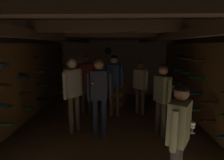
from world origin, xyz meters
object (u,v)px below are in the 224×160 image
at_px(wine_crate_stack, 117,94).
at_px(person_guest_far_left, 86,78).
at_px(person_guest_near_right, 179,131).
at_px(person_host_center, 99,91).
at_px(person_guest_mid_right, 162,95).
at_px(person_guest_far_right, 140,83).
at_px(person_guest_rear_center, 114,79).
at_px(person_guest_mid_left, 73,88).
at_px(display_bottle, 115,76).

height_order(wine_crate_stack, person_guest_far_left, person_guest_far_left).
relative_size(person_guest_near_right, person_guest_far_left, 0.88).
bearing_deg(person_host_center, person_guest_mid_right, 4.89).
xyz_separation_m(person_guest_far_left, person_guest_far_right, (1.59, -0.00, -0.14)).
height_order(wine_crate_stack, person_guest_rear_center, person_guest_rear_center).
distance_m(wine_crate_stack, person_guest_rear_center, 0.96).
xyz_separation_m(wine_crate_stack, person_guest_mid_left, (-1.00, -1.73, 0.60)).
height_order(person_guest_far_left, person_guest_mid_right, person_guest_far_left).
distance_m(person_guest_mid_right, person_guest_rear_center, 1.54).
relative_size(person_guest_mid_right, person_guest_rear_center, 0.91).
bearing_deg(person_guest_far_right, person_host_center, -126.49).
height_order(person_host_center, person_guest_near_right, person_host_center).
bearing_deg(person_guest_mid_right, person_host_center, -175.11).
bearing_deg(person_host_center, person_guest_mid_left, 159.23).
relative_size(person_guest_far_right, person_guest_rear_center, 0.89).
distance_m(person_guest_far_left, person_guest_mid_left, 1.19).
bearing_deg(display_bottle, person_guest_mid_left, -118.55).
distance_m(person_guest_near_right, person_guest_rear_center, 2.88).
relative_size(display_bottle, person_guest_mid_left, 0.20).
height_order(person_guest_mid_right, person_guest_rear_center, person_guest_rear_center).
distance_m(display_bottle, person_guest_far_right, 0.90).
relative_size(person_host_center, person_guest_far_right, 1.12).
height_order(person_guest_far_right, person_guest_mid_right, person_guest_mid_right).
height_order(person_guest_near_right, person_guest_mid_left, person_guest_mid_left).
xyz_separation_m(person_host_center, person_guest_far_left, (-0.54, 1.42, 0.01)).
relative_size(wine_crate_stack, person_guest_rear_center, 0.52).
bearing_deg(person_guest_rear_center, person_guest_far_left, 167.58).
height_order(person_guest_near_right, person_guest_far_left, person_guest_far_left).
distance_m(display_bottle, person_guest_mid_left, 1.90).
bearing_deg(person_guest_near_right, person_guest_far_right, 92.42).
height_order(display_bottle, person_guest_near_right, person_guest_near_right).
relative_size(person_guest_far_left, person_guest_far_right, 1.13).
bearing_deg(display_bottle, person_guest_rear_center, -89.95).
relative_size(wine_crate_stack, person_host_center, 0.52).
bearing_deg(display_bottle, person_guest_far_right, -32.77).
distance_m(display_bottle, person_guest_mid_right, 2.08).
distance_m(person_guest_mid_left, person_guest_rear_center, 1.35).
bearing_deg(person_guest_mid_left, wine_crate_stack, 59.98).
bearing_deg(person_guest_far_right, person_guest_mid_right, -76.83).
xyz_separation_m(wine_crate_stack, person_host_center, (-0.39, -1.97, 0.61)).
xyz_separation_m(wine_crate_stack, display_bottle, (-0.09, -0.06, 0.59)).
bearing_deg(wine_crate_stack, person_guest_near_right, -77.24).
xyz_separation_m(display_bottle, person_guest_far_left, (-0.83, -0.48, 0.03)).
height_order(wine_crate_stack, person_host_center, person_host_center).
xyz_separation_m(person_host_center, person_guest_far_right, (1.05, 1.42, -0.14)).
bearing_deg(person_guest_far_right, person_guest_rear_center, -166.42).
bearing_deg(wine_crate_stack, person_guest_far_right, -39.68).
xyz_separation_m(person_guest_mid_left, person_guest_mid_right, (1.97, -0.12, -0.10)).
xyz_separation_m(person_host_center, person_guest_mid_left, (-0.62, 0.23, -0.01)).
distance_m(person_guest_far_left, person_guest_mid_right, 2.30).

